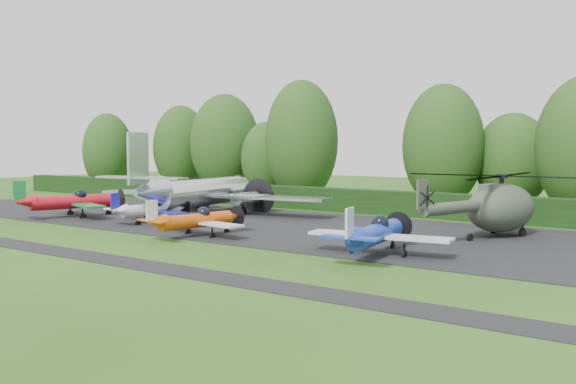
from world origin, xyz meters
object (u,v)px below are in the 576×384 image
Objects in this scene: light_plane_red at (72,201)px; light_plane_orange at (197,220)px; light_plane_white at (152,209)px; helicopter at (501,203)px; transport_plane at (200,192)px; light_plane_blue at (376,234)px.

light_plane_red is 15.80m from light_plane_orange.
light_plane_white is 0.46× the size of helicopter.
helicopter is at bearing -0.78° from light_plane_red.
light_plane_white is 8.67m from light_plane_orange.
light_plane_red reaches higher than light_plane_white.
light_plane_red is at bearing -123.45° from transport_plane.
light_plane_orange is (15.66, -2.08, -0.22)m from light_plane_red.
helicopter is at bearing 13.05° from light_plane_white.
helicopter is (15.24, 11.24, 1.04)m from light_plane_orange.
transport_plane is 2.54× the size of light_plane_red.
light_plane_blue is at bearing -13.88° from transport_plane.
light_plane_white is at bearing -179.77° from light_plane_blue.
helicopter reaches higher than light_plane_blue.
transport_plane reaches higher than light_plane_white.
helicopter is (30.90, 9.15, 0.82)m from light_plane_red.
light_plane_white is 0.83× the size of light_plane_blue.
light_plane_white is at bearing -175.71° from helicopter.
light_plane_orange is 0.49× the size of helicopter.
light_plane_red is 28.18m from light_plane_blue.
light_plane_red is 1.21× the size of light_plane_orange.
light_plane_orange is (8.78, -9.45, -0.86)m from transport_plane.
light_plane_orange is at bearing -24.87° from light_plane_red.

